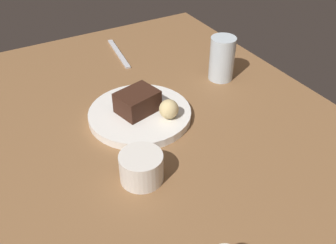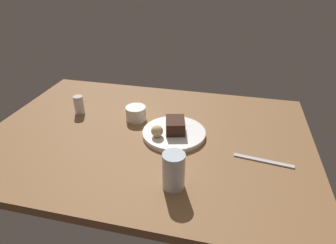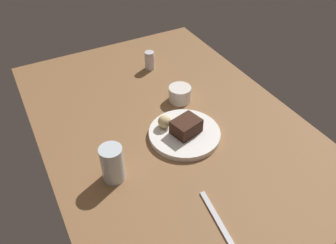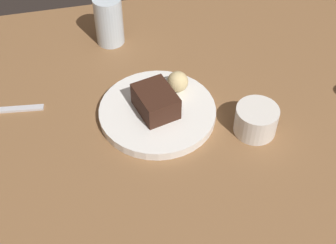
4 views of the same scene
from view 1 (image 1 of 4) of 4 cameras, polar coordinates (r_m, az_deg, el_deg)
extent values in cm
cube|color=brown|center=(81.40, -0.30, -3.53)|extent=(120.00, 84.00, 3.00)
cylinder|color=white|center=(86.43, -4.25, 1.16)|extent=(23.29, 23.29, 1.85)
cube|color=#381E14|center=(84.71, -4.63, 3.07)|extent=(8.70, 10.09, 4.84)
sphere|color=#DBC184|center=(82.52, 0.13, 1.96)|extent=(4.32, 4.32, 4.32)
cylinder|color=silver|center=(99.90, 8.12, 9.44)|extent=(6.49, 6.49, 11.47)
cylinder|color=silver|center=(70.31, -4.03, -6.82)|extent=(8.18, 8.18, 5.66)
cube|color=silver|center=(114.63, -7.44, 10.21)|extent=(19.03, 3.76, 0.50)
camera|label=2|loc=(1.43, 31.60, 35.65)|focal=30.59mm
camera|label=3|loc=(1.52, -1.65, 46.07)|focal=36.04mm
camera|label=4|loc=(0.86, -66.26, 29.57)|focal=49.72mm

